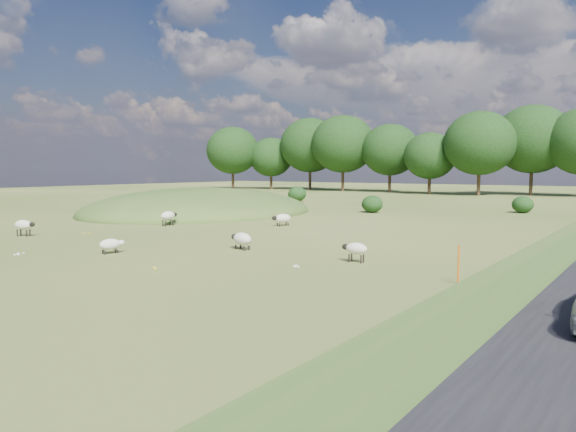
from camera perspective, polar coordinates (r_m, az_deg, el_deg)
The scene contains 11 objects.
ground at distance 44.61m, azimuth 9.63°, elevation 0.29°, with size 160.00×160.00×0.00m, color #3D591B.
mound at distance 44.78m, azimuth -8.94°, elevation 0.31°, with size 16.00×20.00×4.00m, color #33561E.
treeline at distance 78.35m, azimuth 20.11°, elevation 6.82°, with size 96.28×14.66×11.70m.
shrubs at distance 51.58m, azimuth 8.11°, elevation 1.73°, with size 24.91×10.81×1.59m.
marker_post at distance 17.84m, azimuth 16.93°, elevation -4.77°, with size 0.06×0.06×1.20m, color #D8590C.
sheep_0 at distance 34.17m, azimuth -0.59°, elevation -0.24°, with size 0.96×1.34×0.75m.
sheep_1 at distance 35.02m, azimuth -12.06°, elevation 0.02°, with size 0.56×1.23×0.89m.
sheep_2 at distance 24.30m, azimuth -17.56°, elevation -2.76°, with size 0.72×1.12×0.62m.
sheep_3 at distance 32.02m, azimuth -25.25°, elevation -0.83°, with size 1.24×0.81×0.86m.
sheep_4 at distance 21.16m, azimuth 6.88°, elevation -3.31°, with size 1.03×0.47×0.75m.
sheep_5 at distance 24.38m, azimuth -4.73°, elevation -2.33°, with size 1.35×0.84×0.75m.
Camera 1 is at (18.81, -20.30, 3.53)m, focal length 35.00 mm.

